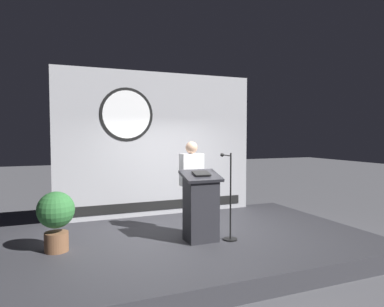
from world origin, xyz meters
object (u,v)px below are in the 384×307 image
Objects in this scene: podium at (201,207)px; microphone_stand at (229,209)px; potted_plant at (56,215)px; speaker_person at (192,187)px.

microphone_stand reaches higher than podium.
speaker_person is at bearing 2.95° from potted_plant.
speaker_person reaches higher than podium.
speaker_person is 2.33m from potted_plant.
microphone_stand is at bearing -9.57° from potted_plant.
microphone_stand is (0.49, -0.11, -0.06)m from podium.
speaker_person is 0.82m from microphone_stand.
microphone_stand reaches higher than potted_plant.
microphone_stand is 1.61× the size of potted_plant.
speaker_person is (0.02, 0.48, 0.28)m from podium.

